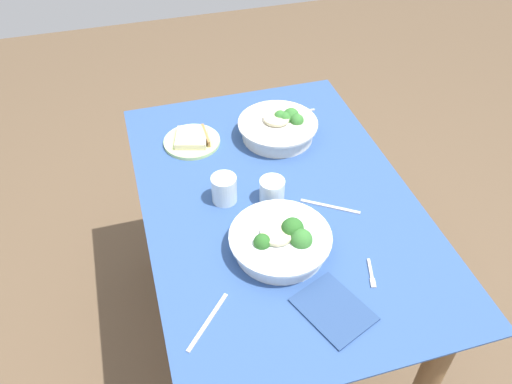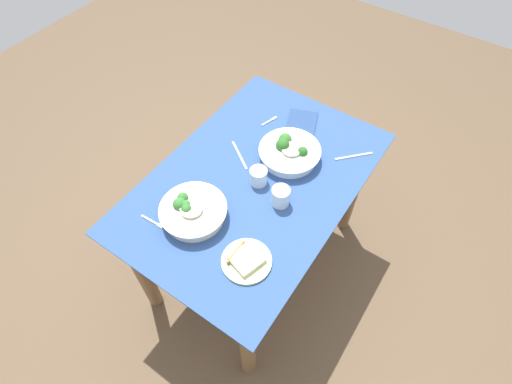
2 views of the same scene
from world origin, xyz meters
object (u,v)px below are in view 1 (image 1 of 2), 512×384
Objects in this scene: table_knife_left at (330,207)px; table_knife_right at (208,322)px; fork_by_far_bowl at (299,113)px; fork_by_near_bowl at (371,274)px; broccoli_bowl_near at (279,128)px; water_glass_center at (224,189)px; broccoli_bowl_far at (281,241)px; napkin_folded_upper at (333,309)px; water_glass_side at (272,191)px; bread_side_plate at (192,140)px.

table_knife_right is (-0.29, 0.43, 0.00)m from table_knife_left.
fork_by_far_bowl and fork_by_near_bowl have the same top height.
table_knife_right is (-0.66, 0.39, -0.03)m from broccoli_bowl_near.
fork_by_near_bowl is 0.27m from table_knife_left.
broccoli_bowl_near reaches higher than fork_by_far_bowl.
water_glass_center is 0.49m from fork_by_near_bowl.
broccoli_bowl_far is at bearing 62.93° from fork_by_far_bowl.
fork_by_near_bowl is (-0.76, 0.07, 0.00)m from fork_by_far_bowl.
fork_by_far_bowl is 0.60× the size of table_knife_left.
water_glass_center is at bearing -155.88° from table_knife_right.
fork_by_near_bowl is at bearing 135.91° from table_knife_right.
table_knife_right is at bearing 80.43° from napkin_folded_upper.
table_knife_right is (-0.41, 0.14, -0.04)m from water_glass_center.
napkin_folded_upper is (-0.05, -0.30, 0.00)m from table_knife_right.
fork_by_near_bowl is at bearing -175.85° from broccoli_bowl_near.
napkin_folded_upper reaches higher than fork_by_near_bowl.
water_glass_side is at bearing 8.55° from table_knife_left.
table_knife_right is (-0.36, 0.28, -0.04)m from water_glass_side.
fork_by_far_bowl is at bearing -80.73° from bread_side_plate.
table_knife_right is at bearing -70.46° from fork_by_near_bowl.
water_glass_center is at bearing 11.77° from table_knife_left.
water_glass_side is (0.19, -0.03, 0.00)m from broccoli_bowl_far.
water_glass_center is 0.94× the size of fork_by_near_bowl.
water_glass_side reaches higher than table_knife_left.
fork_by_near_bowl is (-0.64, -0.05, -0.03)m from broccoli_bowl_near.
broccoli_bowl_far reaches higher than fork_by_near_bowl.
water_glass_center reaches higher than fork_by_near_bowl.
bread_side_plate is 0.42m from fork_by_far_bowl.
fork_by_near_bowl is at bearing -141.98° from water_glass_center.
water_glass_center reaches higher than bread_side_plate.
napkin_folded_upper is (-0.83, 0.21, 0.00)m from fork_by_far_bowl.
broccoli_bowl_near is 1.42× the size of bread_side_plate.
fork_by_far_bowl is (0.61, -0.27, -0.03)m from broccoli_bowl_far.
broccoli_bowl_far reaches higher than fork_by_far_bowl.
broccoli_bowl_near is (0.49, -0.15, 0.00)m from broccoli_bowl_far.
fork_by_far_bowl is at bearing -29.55° from water_glass_side.
table_knife_left is (0.27, 0.01, -0.00)m from fork_by_near_bowl.
fork_by_near_bowl is (-0.34, -0.16, -0.04)m from water_glass_side.
napkin_folded_upper is (-0.22, -0.06, -0.03)m from broccoli_bowl_far.
broccoli_bowl_near is 3.14× the size of water_glass_center.
bread_side_plate is (0.05, 0.29, -0.02)m from broccoli_bowl_near.
broccoli_bowl_far is at bearing 169.66° from water_glass_side.
bread_side_plate is at bearing 81.16° from broccoli_bowl_near.
water_glass_side reaches higher than fork_by_far_bowl.
water_glass_side is at bearing 158.65° from broccoli_bowl_near.
broccoli_bowl_far is 1.53× the size of napkin_folded_upper.
water_glass_center is 0.80× the size of fork_by_far_bowl.
broccoli_bowl_near is at bearing 40.91° from fork_by_far_bowl.
water_glass_side is at bearing 57.42° from fork_by_far_bowl.
fork_by_far_bowl is at bearing -170.22° from table_knife_right.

